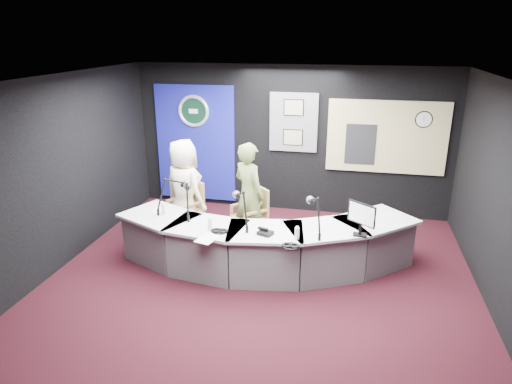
% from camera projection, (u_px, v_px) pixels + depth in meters
% --- Properties ---
extents(ground, '(6.00, 6.00, 0.00)m').
position_uv_depth(ground, '(258.00, 286.00, 6.37)').
color(ground, black).
rests_on(ground, ground).
extents(ceiling, '(6.00, 6.00, 0.02)m').
position_uv_depth(ceiling, '(258.00, 81.00, 5.44)').
color(ceiling, silver).
rests_on(ceiling, ground).
extents(wall_back, '(6.00, 0.02, 2.80)m').
position_uv_depth(wall_back, '(291.00, 140.00, 8.67)').
color(wall_back, black).
rests_on(wall_back, ground).
extents(wall_front, '(6.00, 0.02, 2.80)m').
position_uv_depth(wall_front, '(168.00, 332.00, 3.14)').
color(wall_front, black).
rests_on(wall_front, ground).
extents(wall_left, '(0.02, 6.00, 2.80)m').
position_uv_depth(wall_left, '(53.00, 177.00, 6.51)').
color(wall_left, black).
rests_on(wall_left, ground).
extents(wall_right, '(0.02, 6.00, 2.80)m').
position_uv_depth(wall_right, '(510.00, 209.00, 5.31)').
color(wall_right, black).
rests_on(wall_right, ground).
extents(broadcast_desk, '(4.50, 1.90, 0.75)m').
position_uv_depth(broadcast_desk, '(262.00, 244.00, 6.77)').
color(broadcast_desk, '#BCBFC1').
rests_on(broadcast_desk, ground).
extents(backdrop_panel, '(1.60, 0.05, 2.30)m').
position_uv_depth(backdrop_panel, '(196.00, 143.00, 9.07)').
color(backdrop_panel, navy).
rests_on(backdrop_panel, wall_back).
extents(agency_seal, '(0.63, 0.07, 0.63)m').
position_uv_depth(agency_seal, '(193.00, 111.00, 8.82)').
color(agency_seal, silver).
rests_on(agency_seal, backdrop_panel).
extents(seal_center, '(0.48, 0.01, 0.48)m').
position_uv_depth(seal_center, '(194.00, 111.00, 8.82)').
color(seal_center, black).
rests_on(seal_center, backdrop_panel).
extents(pinboard, '(0.90, 0.04, 1.10)m').
position_uv_depth(pinboard, '(294.00, 122.00, 8.52)').
color(pinboard, slate).
rests_on(pinboard, wall_back).
extents(framed_photo_upper, '(0.34, 0.02, 0.27)m').
position_uv_depth(framed_photo_upper, '(294.00, 108.00, 8.40)').
color(framed_photo_upper, gray).
rests_on(framed_photo_upper, pinboard).
extents(framed_photo_lower, '(0.34, 0.02, 0.27)m').
position_uv_depth(framed_photo_lower, '(293.00, 137.00, 8.58)').
color(framed_photo_lower, gray).
rests_on(framed_photo_lower, pinboard).
extents(booth_window_frame, '(2.12, 0.06, 1.32)m').
position_uv_depth(booth_window_frame, '(386.00, 137.00, 8.25)').
color(booth_window_frame, '#C9B87E').
rests_on(booth_window_frame, wall_back).
extents(booth_glow, '(2.00, 0.02, 1.20)m').
position_uv_depth(booth_glow, '(386.00, 137.00, 8.24)').
color(booth_glow, beige).
rests_on(booth_glow, booth_window_frame).
extents(equipment_rack, '(0.55, 0.02, 0.75)m').
position_uv_depth(equipment_rack, '(360.00, 144.00, 8.36)').
color(equipment_rack, black).
rests_on(equipment_rack, booth_window_frame).
extents(wall_clock, '(0.28, 0.01, 0.28)m').
position_uv_depth(wall_clock, '(424.00, 119.00, 7.98)').
color(wall_clock, white).
rests_on(wall_clock, booth_window_frame).
extents(armchair_left, '(0.74, 0.74, 0.95)m').
position_uv_depth(armchair_left, '(186.00, 210.00, 7.79)').
color(armchair_left, '#A37E4A').
rests_on(armchair_left, ground).
extents(armchair_right, '(0.74, 0.74, 0.93)m').
position_uv_depth(armchair_right, '(249.00, 217.00, 7.51)').
color(armchair_right, '#A37E4A').
rests_on(armchair_right, ground).
extents(draped_jacket, '(0.48, 0.35, 0.70)m').
position_uv_depth(draped_jacket, '(181.00, 197.00, 7.97)').
color(draped_jacket, gray).
rests_on(draped_jacket, armchair_left).
extents(person_man, '(0.99, 0.90, 1.70)m').
position_uv_depth(person_man, '(184.00, 189.00, 7.67)').
color(person_man, '#FEEDCB').
rests_on(person_man, ground).
extents(person_woman, '(0.75, 0.70, 1.73)m').
position_uv_depth(person_woman, '(249.00, 195.00, 7.38)').
color(person_woman, olive).
rests_on(person_woman, ground).
extents(computer_monitor, '(0.36, 0.29, 0.30)m').
position_uv_depth(computer_monitor, '(361.00, 213.00, 6.07)').
color(computer_monitor, black).
rests_on(computer_monitor, broadcast_desk).
extents(desk_phone, '(0.23, 0.21, 0.05)m').
position_uv_depth(desk_phone, '(265.00, 233.00, 6.19)').
color(desk_phone, black).
rests_on(desk_phone, broadcast_desk).
extents(headphones_near, '(0.24, 0.24, 0.04)m').
position_uv_depth(headphones_near, '(291.00, 245.00, 5.84)').
color(headphones_near, black).
rests_on(headphones_near, broadcast_desk).
extents(headphones_far, '(0.22, 0.22, 0.04)m').
position_uv_depth(headphones_far, '(220.00, 231.00, 6.27)').
color(headphones_far, black).
rests_on(headphones_far, broadcast_desk).
extents(paper_stack, '(0.21, 0.29, 0.00)m').
position_uv_depth(paper_stack, '(160.00, 210.00, 7.03)').
color(paper_stack, white).
rests_on(paper_stack, broadcast_desk).
extents(notepad, '(0.30, 0.37, 0.00)m').
position_uv_depth(notepad, '(207.00, 239.00, 6.07)').
color(notepad, white).
rests_on(notepad, broadcast_desk).
extents(boom_mic_a, '(0.39, 0.68, 0.60)m').
position_uv_depth(boom_mic_a, '(173.00, 191.00, 6.98)').
color(boom_mic_a, black).
rests_on(boom_mic_a, broadcast_desk).
extents(boom_mic_b, '(0.34, 0.70, 0.60)m').
position_uv_depth(boom_mic_b, '(187.00, 195.00, 6.80)').
color(boom_mic_b, black).
rests_on(boom_mic_b, broadcast_desk).
extents(boom_mic_c, '(0.41, 0.67, 0.60)m').
position_uv_depth(boom_mic_c, '(241.00, 204.00, 6.44)').
color(boom_mic_c, black).
rests_on(boom_mic_c, broadcast_desk).
extents(boom_mic_d, '(0.31, 0.71, 0.60)m').
position_uv_depth(boom_mic_d, '(315.00, 211.00, 6.22)').
color(boom_mic_d, black).
rests_on(boom_mic_d, broadcast_desk).
extents(water_bottles, '(2.14, 0.51, 0.18)m').
position_uv_depth(water_bottles, '(226.00, 220.00, 6.45)').
color(water_bottles, silver).
rests_on(water_bottles, broadcast_desk).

